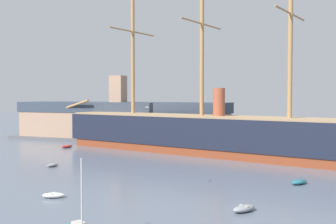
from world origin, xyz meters
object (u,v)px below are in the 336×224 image
object	(u,v)px
dinghy_mid_right	(244,208)
dinghy_alongside_bow	(53,165)
dinghy_distant_centre	(215,150)
dinghy_near_centre	(53,195)
dinghy_alongside_stern	(299,182)
dinghy_far_left	(67,146)
dockside_warehouse_left	(120,121)
seagull_in_flight	(146,107)
tall_ship	(202,133)

from	to	relation	value
dinghy_mid_right	dinghy_alongside_bow	size ratio (longest dim) A/B	1.33
dinghy_mid_right	dinghy_distant_centre	distance (m)	42.50
dinghy_near_centre	dinghy_mid_right	world-z (taller)	dinghy_mid_right
dinghy_distant_centre	dinghy_alongside_bow	bearing A→B (deg)	-123.82
dinghy_alongside_stern	dinghy_far_left	size ratio (longest dim) A/B	1.02
dinghy_near_centre	dinghy_alongside_stern	xyz separation A→B (m)	(23.55, 16.72, 0.02)
dinghy_alongside_bow	dinghy_far_left	world-z (taller)	dinghy_far_left
dinghy_alongside_bow	dockside_warehouse_left	distance (m)	36.62
dinghy_mid_right	seagull_in_flight	xyz separation A→B (m)	(-11.66, 3.55, 9.20)
dinghy_far_left	dinghy_distant_centre	size ratio (longest dim) A/B	1.41
tall_ship	dinghy_mid_right	xyz separation A→B (m)	(15.23, -35.33, -3.46)
dinghy_alongside_bow	dockside_warehouse_left	xyz separation A→B (m)	(-7.74, 35.52, 4.41)
dinghy_distant_centre	dockside_warehouse_left	world-z (taller)	dockside_warehouse_left
dockside_warehouse_left	seagull_in_flight	distance (m)	53.42
dinghy_near_centre	dinghy_distant_centre	xyz separation A→B (m)	(5.78, 42.55, -0.07)
dinghy_alongside_bow	seagull_in_flight	xyz separation A→B (m)	(20.34, -9.66, 9.27)
dinghy_alongside_bow	tall_ship	bearing A→B (deg)	52.82
dinghy_mid_right	seagull_in_flight	bearing A→B (deg)	163.09
seagull_in_flight	dockside_warehouse_left	bearing A→B (deg)	121.86
dinghy_alongside_stern	dinghy_far_left	world-z (taller)	dinghy_alongside_stern
dinghy_far_left	dinghy_distant_centre	bearing A→B (deg)	13.41
tall_ship	dinghy_distant_centre	distance (m)	6.12
tall_ship	dinghy_mid_right	size ratio (longest dim) A/B	24.64
dinghy_near_centre	dinghy_alongside_stern	size ratio (longest dim) A/B	0.93
dinghy_near_centre	dinghy_distant_centre	world-z (taller)	dinghy_near_centre
dinghy_distant_centre	dockside_warehouse_left	size ratio (longest dim) A/B	0.03
dinghy_far_left	seagull_in_flight	bearing A→B (deg)	-42.57
dinghy_alongside_bow	seagull_in_flight	world-z (taller)	seagull_in_flight
dinghy_far_left	tall_ship	bearing A→B (deg)	4.60
dinghy_alongside_bow	dinghy_far_left	bearing A→B (deg)	120.67
tall_ship	dinghy_far_left	world-z (taller)	tall_ship
dinghy_alongside_stern	seagull_in_flight	world-z (taller)	seagull_in_flight
dinghy_mid_right	dinghy_alongside_stern	bearing A→B (deg)	75.08
dinghy_near_centre	dinghy_far_left	world-z (taller)	dinghy_far_left
dinghy_mid_right	dinghy_alongside_stern	world-z (taller)	dinghy_mid_right
dinghy_far_left	dinghy_alongside_stern	bearing A→B (deg)	-21.49
dinghy_alongside_stern	dockside_warehouse_left	size ratio (longest dim) A/B	0.05
dockside_warehouse_left	dinghy_distant_centre	bearing A→B (deg)	-18.42
tall_ship	dockside_warehouse_left	size ratio (longest dim) A/B	1.26
dinghy_near_centre	dinghy_alongside_stern	world-z (taller)	dinghy_alongside_stern
dinghy_alongside_stern	dinghy_far_left	xyz separation A→B (m)	(-47.58, 18.73, -0.01)
dinghy_near_centre	dinghy_alongside_bow	bearing A→B (deg)	128.13
dinghy_alongside_bow	dockside_warehouse_left	size ratio (longest dim) A/B	0.04
tall_ship	seagull_in_flight	xyz separation A→B (m)	(3.56, -31.78, 5.74)
dinghy_near_centre	dinghy_distant_centre	size ratio (longest dim) A/B	1.34
dinghy_near_centre	dinghy_mid_right	xyz separation A→B (m)	(19.74, 2.42, 0.04)
dinghy_alongside_stern	dinghy_far_left	bearing A→B (deg)	158.51
tall_ship	dockside_warehouse_left	bearing A→B (deg)	151.35
dinghy_near_centre	tall_ship	bearing A→B (deg)	83.18
dinghy_alongside_stern	dinghy_distant_centre	bearing A→B (deg)	124.54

